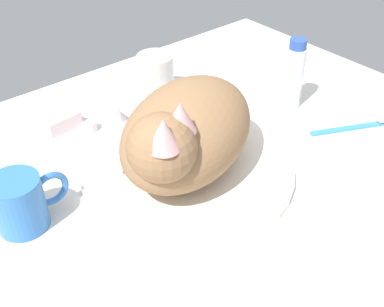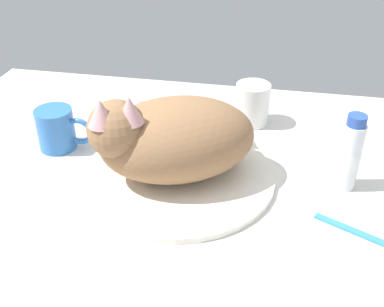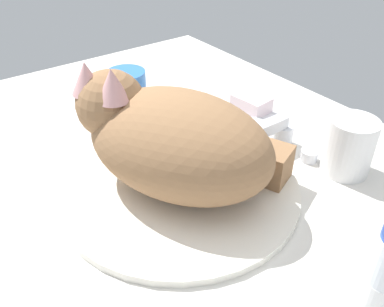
{
  "view_description": "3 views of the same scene",
  "coord_description": "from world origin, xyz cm",
  "px_view_note": "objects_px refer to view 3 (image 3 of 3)",
  "views": [
    {
      "loc": [
        -38.3,
        -46.68,
        49.33
      ],
      "look_at": [
        -0.25,
        -1.35,
        4.72
      ],
      "focal_mm": 44.66,
      "sensor_mm": 36.0,
      "label": 1
    },
    {
      "loc": [
        15.58,
        -67.28,
        49.15
      ],
      "look_at": [
        2.51,
        0.1,
        5.46
      ],
      "focal_mm": 44.23,
      "sensor_mm": 36.0,
      "label": 2
    },
    {
      "loc": [
        38.68,
        -26.26,
        38.47
      ],
      "look_at": [
        -0.02,
        2.21,
        5.6
      ],
      "focal_mm": 38.8,
      "sensor_mm": 36.0,
      "label": 3
    }
  ],
  "objects_px": {
    "rinse_cup": "(349,146)",
    "toothpaste_bottle": "(382,282)",
    "coffee_mug": "(128,93)",
    "soap_bar": "(251,103)",
    "faucet": "(277,134)",
    "cat": "(172,138)"
  },
  "relations": [
    {
      "from": "coffee_mug",
      "to": "rinse_cup",
      "type": "height_order",
      "value": "rinse_cup"
    },
    {
      "from": "faucet",
      "to": "soap_bar",
      "type": "xyz_separation_m",
      "value": [
        -0.1,
        0.04,
        0.0
      ]
    },
    {
      "from": "faucet",
      "to": "rinse_cup",
      "type": "bearing_deg",
      "value": 18.46
    },
    {
      "from": "toothpaste_bottle",
      "to": "soap_bar",
      "type": "bearing_deg",
      "value": 152.63
    },
    {
      "from": "coffee_mug",
      "to": "soap_bar",
      "type": "xyz_separation_m",
      "value": [
        0.15,
        0.18,
        -0.02
      ]
    },
    {
      "from": "cat",
      "to": "coffee_mug",
      "type": "height_order",
      "value": "cat"
    },
    {
      "from": "coffee_mug",
      "to": "soap_bar",
      "type": "height_order",
      "value": "coffee_mug"
    },
    {
      "from": "rinse_cup",
      "to": "toothpaste_bottle",
      "type": "distance_m",
      "value": 0.27
    },
    {
      "from": "faucet",
      "to": "soap_bar",
      "type": "bearing_deg",
      "value": 159.07
    },
    {
      "from": "rinse_cup",
      "to": "toothpaste_bottle",
      "type": "xyz_separation_m",
      "value": [
        0.18,
        -0.2,
        0.02
      ]
    },
    {
      "from": "coffee_mug",
      "to": "toothpaste_bottle",
      "type": "bearing_deg",
      "value": -2.79
    },
    {
      "from": "rinse_cup",
      "to": "soap_bar",
      "type": "relative_size",
      "value": 1.34
    },
    {
      "from": "rinse_cup",
      "to": "soap_bar",
      "type": "distance_m",
      "value": 0.21
    },
    {
      "from": "faucet",
      "to": "toothpaste_bottle",
      "type": "height_order",
      "value": "toothpaste_bottle"
    },
    {
      "from": "faucet",
      "to": "cat",
      "type": "distance_m",
      "value": 0.21
    },
    {
      "from": "coffee_mug",
      "to": "rinse_cup",
      "type": "xyz_separation_m",
      "value": [
        0.36,
        0.17,
        0.0
      ]
    },
    {
      "from": "coffee_mug",
      "to": "toothpaste_bottle",
      "type": "distance_m",
      "value": 0.54
    },
    {
      "from": "toothpaste_bottle",
      "to": "faucet",
      "type": "bearing_deg",
      "value": 150.48
    },
    {
      "from": "rinse_cup",
      "to": "soap_bar",
      "type": "height_order",
      "value": "rinse_cup"
    },
    {
      "from": "rinse_cup",
      "to": "soap_bar",
      "type": "xyz_separation_m",
      "value": [
        -0.21,
        0.0,
        -0.02
      ]
    },
    {
      "from": "toothpaste_bottle",
      "to": "cat",
      "type": "bearing_deg",
      "value": -173.2
    },
    {
      "from": "rinse_cup",
      "to": "coffee_mug",
      "type": "bearing_deg",
      "value": -154.3
    }
  ]
}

